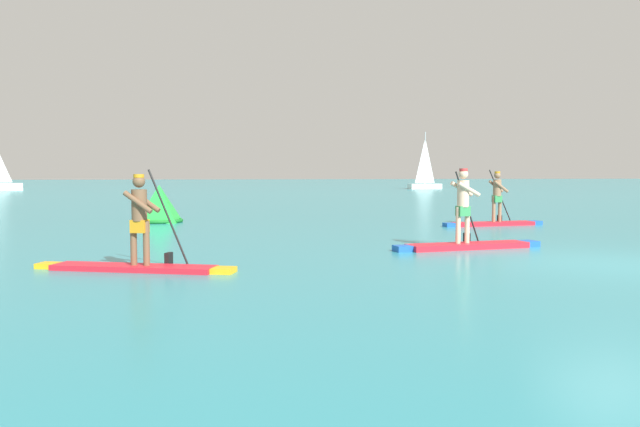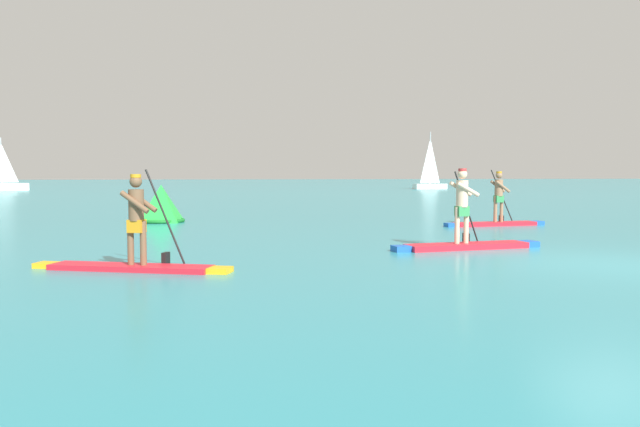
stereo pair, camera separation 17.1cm
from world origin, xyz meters
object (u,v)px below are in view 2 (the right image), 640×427
object	(u,v)px
paddleboarder_near_left	(134,249)
sailboat_left_horizon	(2,183)
race_marker_buoy	(161,205)
paddleboarder_mid_center	(466,233)
paddleboarder_far_right	(496,215)
sailboat_right_horizon	(430,180)

from	to	relation	value
paddleboarder_near_left	sailboat_left_horizon	distance (m)	61.15
race_marker_buoy	sailboat_left_horizon	world-z (taller)	sailboat_left_horizon
paddleboarder_mid_center	sailboat_left_horizon	xyz separation A→B (m)	(-23.82, 57.30, 0.42)
paddleboarder_mid_center	race_marker_buoy	xyz separation A→B (m)	(-6.74, 9.53, 0.24)
race_marker_buoy	sailboat_left_horizon	bearing A→B (deg)	109.68
paddleboarder_far_right	sailboat_right_horizon	world-z (taller)	sailboat_right_horizon
paddleboarder_near_left	paddleboarder_mid_center	bearing A→B (deg)	35.84
race_marker_buoy	paddleboarder_mid_center	bearing A→B (deg)	-54.74
paddleboarder_far_right	race_marker_buoy	xyz separation A→B (m)	(-10.57, 4.04, 0.23)
paddleboarder_near_left	race_marker_buoy	distance (m)	11.01
paddleboarder_near_left	sailboat_left_horizon	bearing A→B (deg)	129.84
paddleboarder_mid_center	paddleboarder_far_right	xyz separation A→B (m)	(3.83, 5.48, 0.01)
paddleboarder_near_left	race_marker_buoy	world-z (taller)	paddleboarder_near_left
paddleboarder_mid_center	paddleboarder_near_left	bearing A→B (deg)	-171.89
paddleboarder_far_right	race_marker_buoy	world-z (taller)	paddleboarder_far_right
paddleboarder_far_right	sailboat_right_horizon	size ratio (longest dim) A/B	0.52
paddleboarder_near_left	paddleboarder_mid_center	distance (m)	7.11
paddleboarder_far_right	sailboat_right_horizon	distance (m)	52.06
sailboat_right_horizon	sailboat_left_horizon	bearing A→B (deg)	-11.48
paddleboarder_near_left	paddleboarder_far_right	bearing A→B (deg)	56.68
race_marker_buoy	sailboat_left_horizon	distance (m)	50.74
paddleboarder_mid_center	race_marker_buoy	distance (m)	11.67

